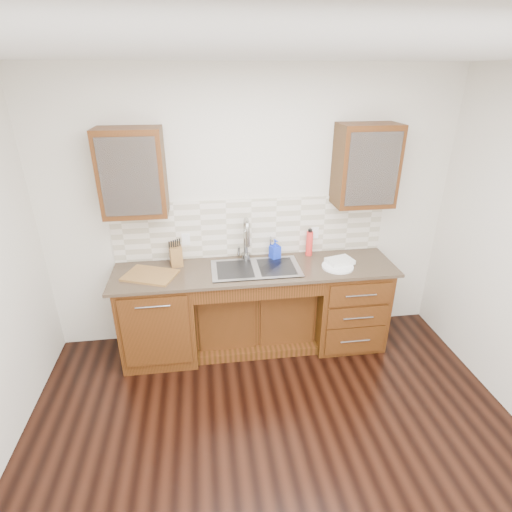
{
  "coord_description": "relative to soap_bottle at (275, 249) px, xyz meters",
  "views": [
    {
      "loc": [
        -0.46,
        -1.95,
        2.62
      ],
      "look_at": [
        0.0,
        1.4,
        1.05
      ],
      "focal_mm": 28.0,
      "sensor_mm": 36.0,
      "label": 1
    }
  ],
  "objects": [
    {
      "name": "cup_left_a",
      "position": [
        -1.41,
        -0.04,
        0.77
      ],
      "size": [
        0.15,
        0.15,
        0.1
      ],
      "primitive_type": "imported",
      "rotation": [
        0.0,
        0.0,
        -0.18
      ],
      "color": "silver",
      "rests_on": "upper_cabinet_left"
    },
    {
      "name": "cup_right_b",
      "position": [
        0.88,
        -0.04,
        0.76
      ],
      "size": [
        0.1,
        0.1,
        0.09
      ],
      "primitive_type": "imported",
      "rotation": [
        0.0,
        0.0,
        -0.07
      ],
      "color": "white",
      "rests_on": "upper_cabinet_right"
    },
    {
      "name": "base_cabinet_center",
      "position": [
        -0.22,
        -0.09,
        -0.66
      ],
      "size": [
        1.2,
        0.44,
        0.7
      ],
      "primitive_type": "cube",
      "color": "#593014",
      "rests_on": "ground"
    },
    {
      "name": "wall_back",
      "position": [
        -0.22,
        0.18,
        0.34
      ],
      "size": [
        4.0,
        0.1,
        2.7
      ],
      "primitive_type": "cube",
      "color": "silver",
      "rests_on": "ground"
    },
    {
      "name": "soap_bottle",
      "position": [
        0.0,
        0.0,
        0.0
      ],
      "size": [
        0.12,
        0.12,
        0.2
      ],
      "primitive_type": "imported",
      "rotation": [
        0.0,
        0.0,
        0.38
      ],
      "color": "#1635DB",
      "rests_on": "countertop"
    },
    {
      "name": "countertop",
      "position": [
        -0.22,
        -0.19,
        -0.12
      ],
      "size": [
        2.7,
        0.65,
        0.03
      ],
      "primitive_type": "cube",
      "color": "#84705B",
      "rests_on": "base_cabinet_left"
    },
    {
      "name": "base_cabinet_left",
      "position": [
        -1.17,
        -0.18,
        -0.57
      ],
      "size": [
        0.7,
        0.62,
        0.88
      ],
      "primitive_type": "cube",
      "color": "#593014",
      "rests_on": "ground"
    },
    {
      "name": "filter_tap",
      "position": [
        -0.04,
        0.03,
        0.02
      ],
      "size": [
        0.02,
        0.02,
        0.24
      ],
      "primitive_type": "cylinder",
      "color": "#999993",
      "rests_on": "countertop"
    },
    {
      "name": "outlet_right",
      "position": [
        0.43,
        0.11,
        0.11
      ],
      "size": [
        0.08,
        0.01,
        0.12
      ],
      "primitive_type": "cube",
      "color": "white",
      "rests_on": "backsplash"
    },
    {
      "name": "backsplash",
      "position": [
        -0.22,
        0.12,
        0.19
      ],
      "size": [
        2.7,
        0.02,
        0.59
      ],
      "primitive_type": "cube",
      "color": "beige",
      "rests_on": "wall_back"
    },
    {
      "name": "ceiling",
      "position": [
        -0.22,
        -1.62,
        1.74
      ],
      "size": [
        4.0,
        3.5,
        0.1
      ],
      "primitive_type": "cube",
      "color": "white",
      "rests_on": "wall_back"
    },
    {
      "name": "upper_cabinet_right",
      "position": [
        0.83,
        -0.04,
        0.81
      ],
      "size": [
        0.55,
        0.34,
        0.75
      ],
      "primitive_type": "cube",
      "color": "#593014",
      "rests_on": "wall_back"
    },
    {
      "name": "water_bottle",
      "position": [
        0.36,
        0.04,
        0.03
      ],
      "size": [
        0.08,
        0.08,
        0.25
      ],
      "primitive_type": "cylinder",
      "rotation": [
        0.0,
        0.0,
        -0.17
      ],
      "color": "red",
      "rests_on": "countertop"
    },
    {
      "name": "ground",
      "position": [
        -0.22,
        -1.62,
        -1.06
      ],
      "size": [
        4.0,
        3.5,
        0.1
      ],
      "primitive_type": "cube",
      "color": "black"
    },
    {
      "name": "knife_block",
      "position": [
        -0.97,
        0.01,
        -0.0
      ],
      "size": [
        0.14,
        0.2,
        0.2
      ],
      "primitive_type": "cube",
      "rotation": [
        0.0,
        0.0,
        0.16
      ],
      "color": "#957E4C",
      "rests_on": "countertop"
    },
    {
      "name": "base_cabinet_right",
      "position": [
        0.73,
        -0.18,
        -0.57
      ],
      "size": [
        0.7,
        0.62,
        0.88
      ],
      "primitive_type": "cube",
      "color": "#593014",
      "rests_on": "ground"
    },
    {
      "name": "cutting_board",
      "position": [
        -1.2,
        -0.22,
        -0.09
      ],
      "size": [
        0.54,
        0.46,
        0.02
      ],
      "primitive_type": "cube",
      "rotation": [
        0.0,
        0.0,
        -0.39
      ],
      "color": "brown",
      "rests_on": "countertop"
    },
    {
      "name": "plate",
      "position": [
        0.56,
        -0.28,
        -0.09
      ],
      "size": [
        0.4,
        0.4,
        0.02
      ],
      "primitive_type": "cylinder",
      "rotation": [
        0.0,
        0.0,
        0.43
      ],
      "color": "white",
      "rests_on": "countertop"
    },
    {
      "name": "faucet",
      "position": [
        -0.29,
        0.02,
        0.1
      ],
      "size": [
        0.04,
        0.04,
        0.4
      ],
      "primitive_type": "cylinder",
      "color": "#999993",
      "rests_on": "countertop"
    },
    {
      "name": "upper_cabinet_left",
      "position": [
        -1.27,
        -0.04,
        0.81
      ],
      "size": [
        0.55,
        0.34,
        0.75
      ],
      "primitive_type": "cube",
      "color": "#593014",
      "rests_on": "wall_back"
    },
    {
      "name": "cup_left_b",
      "position": [
        -1.18,
        -0.04,
        0.76
      ],
      "size": [
        0.11,
        0.11,
        0.09
      ],
      "primitive_type": "imported",
      "rotation": [
        0.0,
        0.0,
        -0.16
      ],
      "color": "white",
      "rests_on": "upper_cabinet_left"
    },
    {
      "name": "outlet_left",
      "position": [
        -0.87,
        0.11,
        0.11
      ],
      "size": [
        0.08,
        0.01,
        0.12
      ],
      "primitive_type": "cube",
      "color": "white",
      "rests_on": "backsplash"
    },
    {
      "name": "sink",
      "position": [
        -0.22,
        -0.21,
        -0.19
      ],
      "size": [
        0.84,
        0.46,
        0.19
      ],
      "primitive_type": "cube",
      "color": "#9E9EA5",
      "rests_on": "countertop"
    },
    {
      "name": "cup_right_a",
      "position": [
        0.71,
        -0.04,
        0.77
      ],
      "size": [
        0.18,
        0.18,
        0.11
      ],
      "primitive_type": "imported",
      "rotation": [
        0.0,
        0.0,
        -0.4
      ],
      "color": "white",
      "rests_on": "upper_cabinet_right"
    },
    {
      "name": "dish_towel",
      "position": [
        0.6,
        -0.22,
        -0.07
      ],
      "size": [
        0.28,
        0.24,
        0.04
      ],
      "primitive_type": "cube",
      "rotation": [
        0.0,
        0.0,
        0.26
      ],
      "color": "white",
      "rests_on": "plate"
    }
  ]
}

